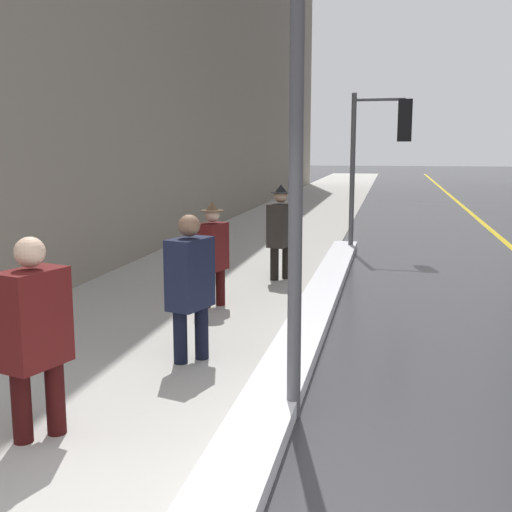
% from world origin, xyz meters
% --- Properties ---
extents(sidewalk_slab, '(4.00, 80.00, 0.01)m').
position_xyz_m(sidewalk_slab, '(-2.00, 15.00, 0.01)').
color(sidewalk_slab, '#B2AFA8').
rests_on(sidewalk_slab, ground).
extents(road_centre_stripe, '(0.16, 80.00, 0.00)m').
position_xyz_m(road_centre_stripe, '(4.00, 15.00, 0.00)').
color(road_centre_stripe, gold).
rests_on(road_centre_stripe, ground).
extents(snow_bank_curb, '(0.53, 12.51, 0.15)m').
position_xyz_m(snow_bank_curb, '(0.16, 5.38, 0.08)').
color(snow_bank_curb, white).
rests_on(snow_bank_curb, ground).
extents(building_facade_left, '(6.00, 36.00, 14.03)m').
position_xyz_m(building_facade_left, '(-7.00, 20.00, 7.02)').
color(building_facade_left, gray).
rests_on(building_facade_left, ground).
extents(lamp_post, '(0.28, 0.28, 4.67)m').
position_xyz_m(lamp_post, '(0.39, 1.87, 2.81)').
color(lamp_post, '#515156').
rests_on(lamp_post, ground).
extents(traffic_light_near, '(1.31, 0.32, 3.51)m').
position_xyz_m(traffic_light_near, '(1.00, 11.09, 2.53)').
color(traffic_light_near, '#515156').
rests_on(traffic_light_near, ground).
extents(pedestrian_trailing, '(0.46, 0.61, 1.66)m').
position_xyz_m(pedestrian_trailing, '(-1.56, 1.00, 0.92)').
color(pedestrian_trailing, '#340C0C').
rests_on(pedestrian_trailing, ground).
extents(pedestrian_nearside, '(0.45, 0.60, 1.63)m').
position_xyz_m(pedestrian_nearside, '(-0.93, 3.07, 0.91)').
color(pedestrian_nearside, black).
rests_on(pedestrian_nearside, ground).
extents(pedestrian_in_glasses, '(0.41, 0.54, 1.56)m').
position_xyz_m(pedestrian_in_glasses, '(-1.36, 5.49, 0.85)').
color(pedestrian_in_glasses, '#340C0C').
rests_on(pedestrian_in_glasses, ground).
extents(pedestrian_in_fedora, '(0.44, 0.59, 1.70)m').
position_xyz_m(pedestrian_in_fedora, '(-0.72, 7.64, 0.93)').
color(pedestrian_in_fedora, black).
rests_on(pedestrian_in_fedora, ground).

